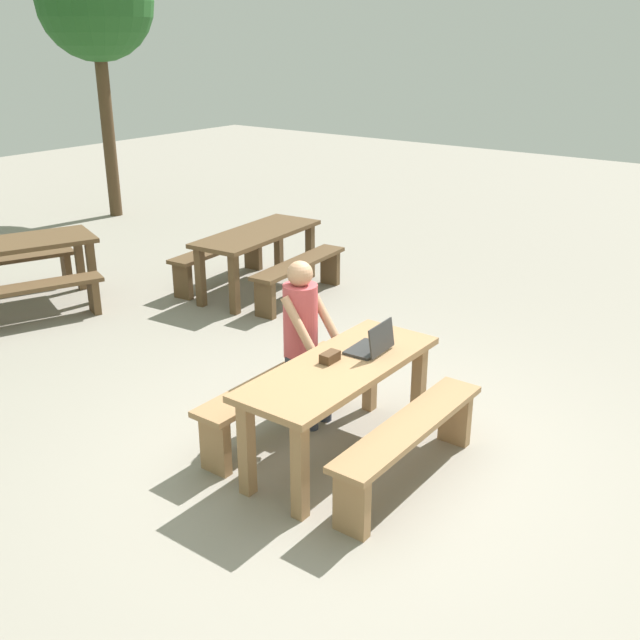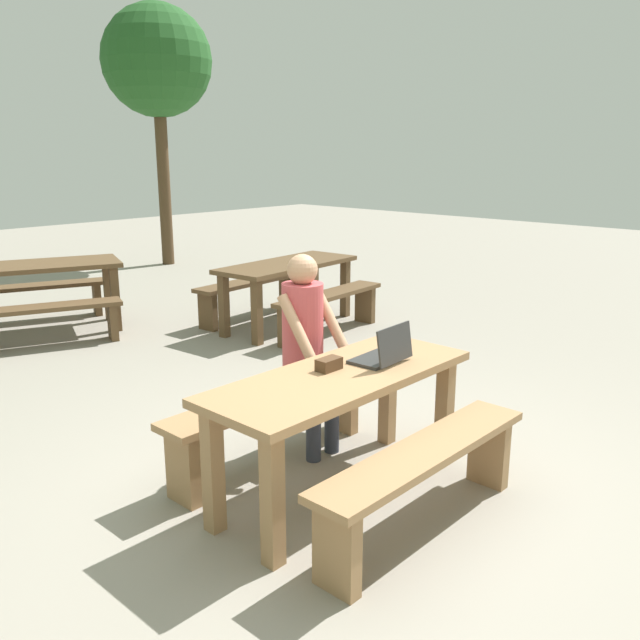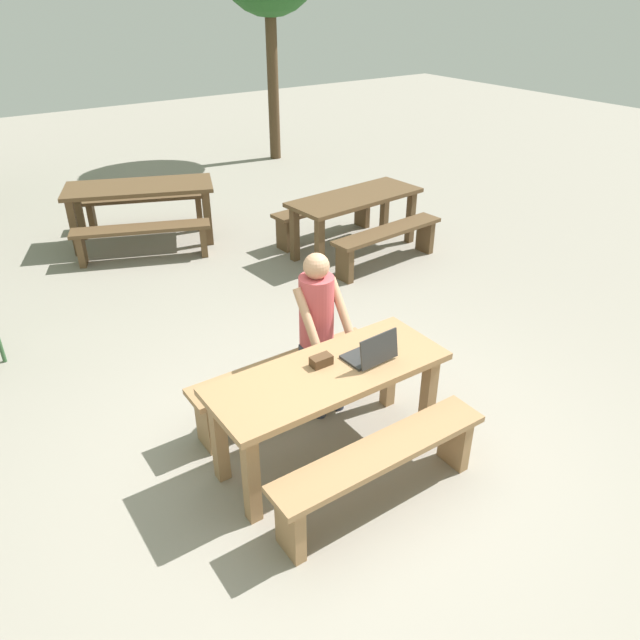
# 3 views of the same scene
# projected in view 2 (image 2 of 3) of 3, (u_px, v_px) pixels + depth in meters

# --- Properties ---
(ground_plane) EXTENTS (30.00, 30.00, 0.00)m
(ground_plane) POSITION_uv_depth(u_px,v_px,m) (340.00, 492.00, 3.99)
(ground_plane) COLOR gray
(picnic_table_front) EXTENTS (1.72, 0.66, 0.75)m
(picnic_table_front) POSITION_uv_depth(u_px,v_px,m) (341.00, 395.00, 3.84)
(picnic_table_front) COLOR #9E754C
(picnic_table_front) RESTS_ON ground
(bench_near) EXTENTS (1.60, 0.30, 0.48)m
(bench_near) POSITION_uv_depth(u_px,v_px,m) (424.00, 470.00, 3.52)
(bench_near) COLOR #9E754C
(bench_near) RESTS_ON ground
(bench_far) EXTENTS (1.60, 0.30, 0.48)m
(bench_far) POSITION_uv_depth(u_px,v_px,m) (271.00, 412.00, 4.29)
(bench_far) COLOR #9E754C
(bench_far) RESTS_ON ground
(laptop) EXTENTS (0.34, 0.27, 0.24)m
(laptop) POSITION_uv_depth(u_px,v_px,m) (384.00, 353.00, 3.97)
(laptop) COLOR #2D2D2D
(laptop) RESTS_ON picnic_table_front
(small_pouch) EXTENTS (0.15, 0.09, 0.07)m
(small_pouch) POSITION_uv_depth(u_px,v_px,m) (329.00, 364.00, 3.85)
(small_pouch) COLOR #4C331E
(small_pouch) RESTS_ON picnic_table_front
(person_seated) EXTENTS (0.38, 0.39, 1.34)m
(person_seated) POSITION_uv_depth(u_px,v_px,m) (307.00, 340.00, 4.37)
(person_seated) COLOR #333847
(person_seated) RESTS_ON ground
(picnic_table_mid) EXTENTS (1.81, 0.83, 0.74)m
(picnic_table_mid) POSITION_uv_depth(u_px,v_px,m) (288.00, 273.00, 7.58)
(picnic_table_mid) COLOR brown
(picnic_table_mid) RESTS_ON ground
(bench_mid_south) EXTENTS (1.60, 0.43, 0.47)m
(bench_mid_south) POSITION_uv_depth(u_px,v_px,m) (330.00, 304.00, 7.29)
(bench_mid_south) COLOR brown
(bench_mid_south) RESTS_ON ground
(bench_mid_north) EXTENTS (1.60, 0.43, 0.47)m
(bench_mid_north) POSITION_uv_depth(u_px,v_px,m) (250.00, 290.00, 8.00)
(bench_mid_north) COLOR brown
(bench_mid_north) RESTS_ON ground
(picnic_table_rear) EXTENTS (2.02, 1.40, 0.78)m
(picnic_table_rear) POSITION_uv_depth(u_px,v_px,m) (30.00, 275.00, 7.27)
(picnic_table_rear) COLOR brown
(picnic_table_rear) RESTS_ON ground
(bench_rear_south) EXTENTS (1.68, 0.90, 0.43)m
(bench_rear_south) POSITION_uv_depth(u_px,v_px,m) (37.00, 317.00, 6.81)
(bench_rear_south) COLOR brown
(bench_rear_south) RESTS_ON ground
(bench_rear_north) EXTENTS (1.68, 0.90, 0.43)m
(bench_rear_north) POSITION_uv_depth(u_px,v_px,m) (31.00, 294.00, 7.89)
(bench_rear_north) COLOR brown
(bench_rear_north) RESTS_ON ground
(tree_left) EXTENTS (1.82, 1.82, 4.31)m
(tree_left) POSITION_uv_depth(u_px,v_px,m) (157.00, 63.00, 11.04)
(tree_left) COLOR #4C3823
(tree_left) RESTS_ON ground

